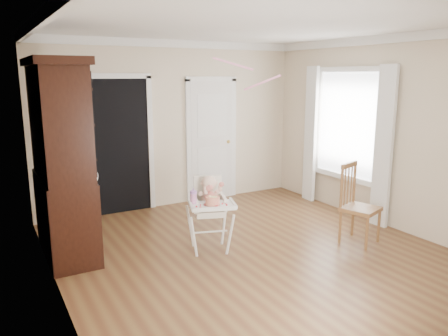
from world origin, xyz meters
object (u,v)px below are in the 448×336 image
sippy_cup (193,197)px  china_cabinet (62,160)px  dining_chair (358,206)px  cake (213,201)px  high_chair (210,205)px

sippy_cup → china_cabinet: size_ratio=0.08×
china_cabinet → dining_chair: size_ratio=2.25×
cake → dining_chair: size_ratio=0.21×
sippy_cup → high_chair: bearing=12.6°
high_chair → cake: size_ratio=4.29×
china_cabinet → dining_chair: bearing=-23.3°
high_chair → dining_chair: 1.94m
high_chair → china_cabinet: size_ratio=0.40×
china_cabinet → high_chair: bearing=-26.0°
cake → dining_chair: (1.88, -0.48, -0.22)m
cake → sippy_cup: sippy_cup is taller
high_chair → dining_chair: bearing=-2.2°
china_cabinet → dining_chair: 3.73m
sippy_cup → dining_chair: (2.05, -0.64, -0.26)m
sippy_cup → dining_chair: 2.17m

